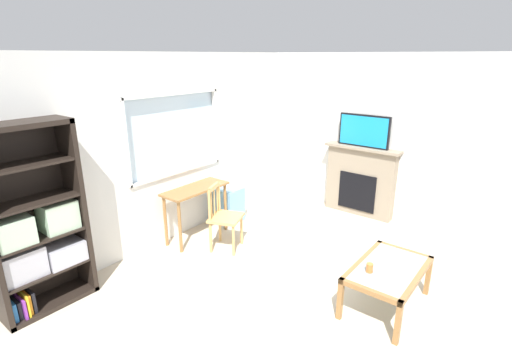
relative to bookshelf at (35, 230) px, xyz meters
name	(u,v)px	position (x,y,z in m)	size (l,w,h in m)	color
ground	(310,290)	(1.95, -2.06, -0.86)	(5.92, 5.59, 0.02)	beige
wall_back_with_window	(170,151)	(1.94, 0.24, 0.40)	(4.92, 0.15, 2.57)	silver
wall_right	(399,140)	(4.47, -2.06, 0.43)	(0.12, 4.79, 2.57)	silver
bookshelf	(35,230)	(0.00, 0.00, 0.00)	(0.90, 0.38, 1.94)	black
desk_under_window	(196,197)	(2.05, -0.11, -0.23)	(0.98, 0.40, 0.76)	olive
wooden_chair	(223,216)	(2.06, -0.63, -0.39)	(0.54, 0.53, 0.90)	tan
plastic_drawer_unit	(228,204)	(2.78, -0.06, -0.58)	(0.35, 0.40, 0.54)	#72ADDB
fireplace	(360,181)	(4.32, -1.57, -0.28)	(0.26, 1.21, 1.14)	gray
tv	(364,131)	(4.30, -1.57, 0.54)	(0.06, 0.81, 0.51)	black
coffee_table	(388,273)	(2.19, -2.82, -0.46)	(1.03, 0.62, 0.46)	#8C9E99
sippy_cup	(370,268)	(1.98, -2.70, -0.35)	(0.07, 0.07, 0.09)	orange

